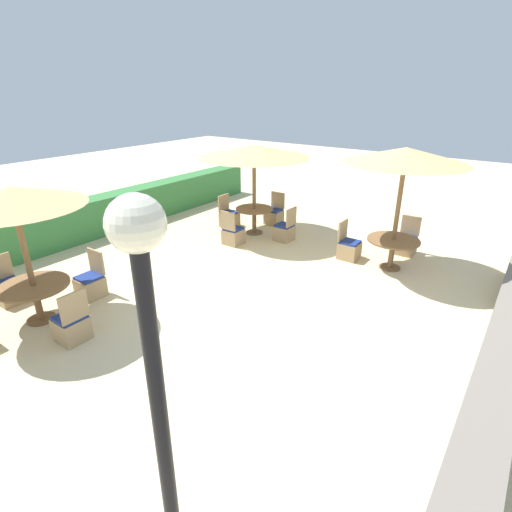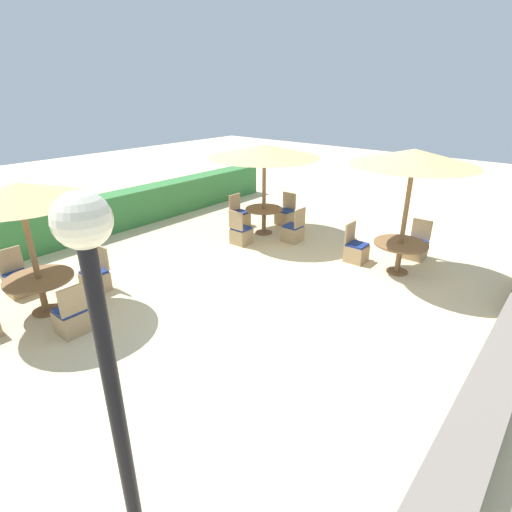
# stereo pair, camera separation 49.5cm
# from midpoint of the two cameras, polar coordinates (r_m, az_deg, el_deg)

# --- Properties ---
(ground_plane) EXTENTS (40.00, 40.00, 0.00)m
(ground_plane) POSITION_cam_midpoint_polar(r_m,az_deg,el_deg) (7.65, 1.81, -7.28)
(ground_plane) COLOR beige
(hedge_row) EXTENTS (13.00, 0.70, 1.04)m
(hedge_row) POSITION_cam_midpoint_polar(r_m,az_deg,el_deg) (11.92, -24.51, 4.70)
(hedge_row) COLOR #387A3D
(hedge_row) RESTS_ON ground_plane
(stone_border) EXTENTS (10.00, 0.56, 0.42)m
(stone_border) POSITION_cam_midpoint_polar(r_m,az_deg,el_deg) (6.59, 29.48, -14.07)
(stone_border) COLOR slate
(stone_border) RESTS_ON ground_plane
(lamp_post) EXTENTS (0.36, 0.36, 3.32)m
(lamp_post) POSITION_cam_midpoint_polar(r_m,az_deg,el_deg) (2.83, -19.89, -11.01)
(lamp_post) COLOR black
(lamp_post) RESTS_ON ground_plane
(parasol_front_right) EXTENTS (2.55, 2.55, 2.72)m
(parasol_front_right) POSITION_cam_midpoint_polar(r_m,az_deg,el_deg) (8.91, 19.09, 13.35)
(parasol_front_right) COLOR brown
(parasol_front_right) RESTS_ON ground_plane
(round_table_front_right) EXTENTS (1.15, 1.15, 0.71)m
(round_table_front_right) POSITION_cam_midpoint_polar(r_m,az_deg,el_deg) (9.41, 17.55, 1.50)
(round_table_front_right) COLOR brown
(round_table_front_right) RESTS_ON ground_plane
(patio_chair_front_right_north) EXTENTS (0.46, 0.46, 0.93)m
(patio_chair_front_right_north) POSITION_cam_midpoint_polar(r_m,az_deg,el_deg) (9.82, 11.70, 1.08)
(patio_chair_front_right_north) COLOR tan
(patio_chair_front_right_north) RESTS_ON ground_plane
(patio_chair_front_right_east) EXTENTS (0.46, 0.46, 0.93)m
(patio_chair_front_right_east) POSITION_cam_midpoint_polar(r_m,az_deg,el_deg) (10.49, 19.38, 1.67)
(patio_chair_front_right_east) COLOR tan
(patio_chair_front_right_east) RESTS_ON ground_plane
(parasol_back_right) EXTENTS (2.96, 2.96, 2.45)m
(parasol_back_right) POSITION_cam_midpoint_polar(r_m,az_deg,el_deg) (10.85, -1.62, 14.71)
(parasol_back_right) COLOR brown
(parasol_back_right) RESTS_ON ground_plane
(round_table_back_right) EXTENTS (1.03, 1.03, 0.73)m
(round_table_back_right) POSITION_cam_midpoint_polar(r_m,az_deg,el_deg) (11.23, -1.52, 6.03)
(round_table_back_right) COLOR brown
(round_table_back_right) RESTS_ON ground_plane
(patio_chair_back_right_west) EXTENTS (0.46, 0.46, 0.93)m
(patio_chair_back_right_west) POSITION_cam_midpoint_polar(r_m,az_deg,el_deg) (10.54, -4.66, 3.05)
(patio_chair_back_right_west) COLOR tan
(patio_chair_back_right_west) RESTS_ON ground_plane
(patio_chair_back_right_south) EXTENTS (0.46, 0.46, 0.93)m
(patio_chair_back_right_south) POSITION_cam_midpoint_polar(r_m,az_deg,el_deg) (10.78, 2.80, 3.56)
(patio_chair_back_right_south) COLOR tan
(patio_chair_back_right_south) RESTS_ON ground_plane
(patio_chair_back_right_north) EXTENTS (0.46, 0.46, 0.93)m
(patio_chair_back_right_north) POSITION_cam_midpoint_polar(r_m,az_deg,el_deg) (11.93, -5.07, 5.45)
(patio_chair_back_right_north) COLOR tan
(patio_chair_back_right_north) RESTS_ON ground_plane
(patio_chair_back_right_east) EXTENTS (0.46, 0.46, 0.93)m
(patio_chair_back_right_east) POSITION_cam_midpoint_polar(r_m,az_deg,el_deg) (12.13, 1.44, 5.85)
(patio_chair_back_right_east) COLOR tan
(patio_chair_back_right_east) RESTS_ON ground_plane
(parasol_back_left) EXTENTS (2.25, 2.25, 2.43)m
(parasol_back_left) POSITION_cam_midpoint_polar(r_m,az_deg,el_deg) (7.56, -33.18, 7.00)
(parasol_back_left) COLOR brown
(parasol_back_left) RESTS_ON ground_plane
(round_table_back_left) EXTENTS (1.18, 1.18, 0.70)m
(round_table_back_left) POSITION_cam_midpoint_polar(r_m,az_deg,el_deg) (8.09, -30.61, -4.41)
(round_table_back_left) COLOR brown
(round_table_back_left) RESTS_ON ground_plane
(patio_chair_back_left_east) EXTENTS (0.46, 0.46, 0.93)m
(patio_chair_back_left_east) POSITION_cam_midpoint_polar(r_m,az_deg,el_deg) (8.63, -24.06, -3.73)
(patio_chair_back_left_east) COLOR tan
(patio_chair_back_left_east) RESTS_ON ground_plane
(patio_chair_back_left_south) EXTENTS (0.46, 0.46, 0.93)m
(patio_chair_back_left_south) POSITION_cam_midpoint_polar(r_m,az_deg,el_deg) (7.36, -26.61, -8.96)
(patio_chair_back_left_south) COLOR tan
(patio_chair_back_left_south) RESTS_ON ground_plane
(patio_chair_back_left_north) EXTENTS (0.46, 0.46, 0.93)m
(patio_chair_back_left_north) POSITION_cam_midpoint_polar(r_m,az_deg,el_deg) (9.17, -33.15, -4.09)
(patio_chair_back_left_north) COLOR tan
(patio_chair_back_left_north) RESTS_ON ground_plane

